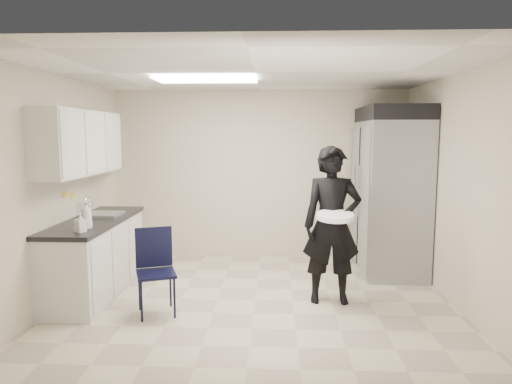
{
  "coord_description": "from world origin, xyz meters",
  "views": [
    {
      "loc": [
        0.22,
        -5.11,
        1.93
      ],
      "look_at": [
        0.0,
        0.2,
        1.25
      ],
      "focal_mm": 32.0,
      "sensor_mm": 36.0,
      "label": 1
    }
  ],
  "objects_px": {
    "commercial_fridge": "(390,197)",
    "man_tuxedo": "(332,225)",
    "lower_counter": "(96,258)",
    "folding_chair": "(156,274)"
  },
  "relations": [
    {
      "from": "commercial_fridge",
      "to": "man_tuxedo",
      "type": "xyz_separation_m",
      "value": [
        -0.96,
        -1.27,
        -0.15
      ]
    },
    {
      "from": "lower_counter",
      "to": "folding_chair",
      "type": "height_order",
      "value": "folding_chair"
    },
    {
      "from": "lower_counter",
      "to": "man_tuxedo",
      "type": "height_order",
      "value": "man_tuxedo"
    },
    {
      "from": "folding_chair",
      "to": "man_tuxedo",
      "type": "height_order",
      "value": "man_tuxedo"
    },
    {
      "from": "commercial_fridge",
      "to": "lower_counter",
      "type": "bearing_deg",
      "value": -164.12
    },
    {
      "from": "commercial_fridge",
      "to": "folding_chair",
      "type": "bearing_deg",
      "value": -149.0
    },
    {
      "from": "lower_counter",
      "to": "folding_chair",
      "type": "xyz_separation_m",
      "value": [
        0.91,
        -0.65,
        0.02
      ]
    },
    {
      "from": "folding_chair",
      "to": "man_tuxedo",
      "type": "relative_size",
      "value": 0.5
    },
    {
      "from": "lower_counter",
      "to": "commercial_fridge",
      "type": "xyz_separation_m",
      "value": [
        3.78,
        1.07,
        0.62
      ]
    },
    {
      "from": "lower_counter",
      "to": "man_tuxedo",
      "type": "xyz_separation_m",
      "value": [
        2.82,
        -0.19,
        0.47
      ]
    }
  ]
}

